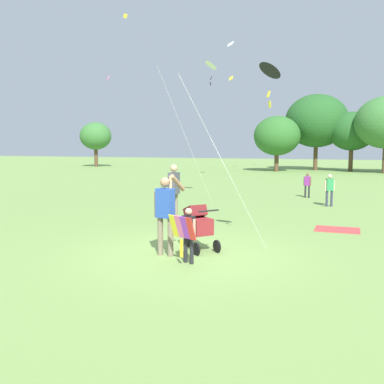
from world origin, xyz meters
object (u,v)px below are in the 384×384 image
at_px(child_with_butterfly_kite, 188,230).
at_px(picnic_blanket, 337,230).
at_px(person_sitting_far, 174,188).
at_px(person_adult_flyer, 165,209).
at_px(stroller, 198,224).
at_px(person_couple_left, 307,183).
at_px(kite_orange_delta, 210,67).
at_px(person_red_shirt, 330,187).
at_px(kite_adult_black, 269,73).

height_order(child_with_butterfly_kite, picnic_blanket, child_with_butterfly_kite).
distance_m(child_with_butterfly_kite, person_sitting_far, 4.67).
height_order(person_adult_flyer, stroller, person_adult_flyer).
bearing_deg(person_couple_left, kite_orange_delta, -151.84).
relative_size(person_adult_flyer, person_sitting_far, 0.99).
distance_m(child_with_butterfly_kite, picnic_blanket, 5.42).
distance_m(person_adult_flyer, picnic_blanket, 5.49).
bearing_deg(person_red_shirt, child_with_butterfly_kite, -104.86).
relative_size(person_red_shirt, person_sitting_far, 0.70).
bearing_deg(child_with_butterfly_kite, stroller, 97.64).
xyz_separation_m(stroller, person_sitting_far, (-1.76, 3.13, 0.43)).
bearing_deg(person_sitting_far, person_couple_left, 66.02).
distance_m(person_adult_flyer, person_couple_left, 11.63).
height_order(person_adult_flyer, picnic_blanket, person_adult_flyer).
height_order(kite_orange_delta, person_sitting_far, kite_orange_delta).
distance_m(child_with_butterfly_kite, person_adult_flyer, 0.86).
xyz_separation_m(person_red_shirt, picnic_blanket, (0.34, -4.73, -0.72)).
height_order(person_sitting_far, person_couple_left, person_sitting_far).
xyz_separation_m(person_sitting_far, picnic_blanket, (4.72, 0.33, -1.03)).
relative_size(person_red_shirt, person_couple_left, 1.12).
distance_m(kite_adult_black, kite_orange_delta, 9.12).
distance_m(kite_orange_delta, person_sitting_far, 7.14).
bearing_deg(kite_adult_black, picnic_blanket, 63.11).
height_order(kite_adult_black, person_red_shirt, kite_adult_black).
bearing_deg(person_adult_flyer, person_sitting_far, 108.27).
bearing_deg(person_adult_flyer, picnic_blanket, 50.09).
bearing_deg(person_couple_left, person_sitting_far, -113.98).
relative_size(child_with_butterfly_kite, person_red_shirt, 0.91).
height_order(person_adult_flyer, person_sitting_far, person_sitting_far).
relative_size(person_sitting_far, person_couple_left, 1.61).
bearing_deg(person_red_shirt, person_sitting_far, -130.84).
xyz_separation_m(child_with_butterfly_kite, person_adult_flyer, (-0.65, 0.44, 0.34)).
relative_size(child_with_butterfly_kite, person_couple_left, 1.02).
relative_size(kite_adult_black, kite_orange_delta, 0.72).
height_order(person_adult_flyer, kite_orange_delta, kite_orange_delta).
bearing_deg(kite_orange_delta, kite_adult_black, -65.67).
bearing_deg(kite_adult_black, stroller, -161.40).
xyz_separation_m(person_sitting_far, person_couple_left, (3.39, 7.62, -0.39)).
bearing_deg(kite_adult_black, kite_orange_delta, 114.33).
bearing_deg(kite_orange_delta, person_couple_left, 28.16).
bearing_deg(person_couple_left, child_with_butterfly_kite, -97.11).
xyz_separation_m(stroller, person_couple_left, (1.63, 10.74, 0.04)).
distance_m(stroller, kite_adult_black, 3.64).
height_order(kite_adult_black, picnic_blanket, kite_adult_black).
relative_size(child_with_butterfly_kite, person_adult_flyer, 0.64).
distance_m(person_adult_flyer, person_red_shirt, 9.41).
relative_size(stroller, kite_orange_delta, 0.18).
height_order(child_with_butterfly_kite, person_adult_flyer, person_adult_flyer).
xyz_separation_m(child_with_butterfly_kite, kite_adult_black, (1.31, 1.62, 3.24)).
height_order(child_with_butterfly_kite, kite_adult_black, kite_adult_black).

